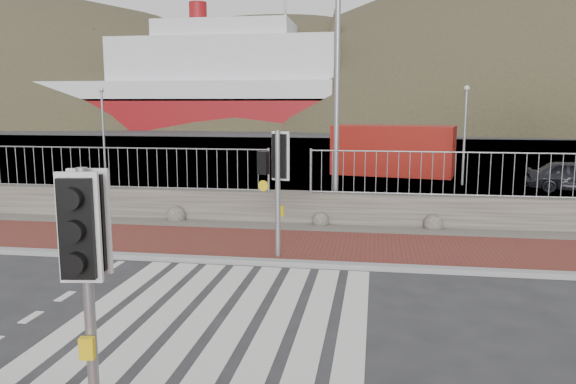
% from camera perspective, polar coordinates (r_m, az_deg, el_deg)
% --- Properties ---
extents(ground, '(220.00, 220.00, 0.00)m').
position_cam_1_polar(ground, '(9.27, -6.77, -12.48)').
color(ground, '#28282B').
rests_on(ground, ground).
extents(sidewalk_far, '(40.00, 3.00, 0.08)m').
position_cam_1_polar(sidewalk_far, '(13.44, -1.57, -5.43)').
color(sidewalk_far, brown).
rests_on(sidewalk_far, ground).
extents(kerb_far, '(40.00, 0.25, 0.12)m').
position_cam_1_polar(kerb_far, '(12.02, -2.89, -7.14)').
color(kerb_far, gray).
rests_on(kerb_far, ground).
extents(zebra_crossing, '(4.62, 5.60, 0.01)m').
position_cam_1_polar(zebra_crossing, '(9.27, -6.77, -12.45)').
color(zebra_crossing, silver).
rests_on(zebra_crossing, ground).
extents(gravel_strip, '(40.00, 1.50, 0.06)m').
position_cam_1_polar(gravel_strip, '(15.36, -0.21, -3.64)').
color(gravel_strip, '#59544C').
rests_on(gravel_strip, ground).
extents(stone_wall, '(40.00, 0.60, 0.90)m').
position_cam_1_polar(stone_wall, '(16.05, 0.24, -1.56)').
color(stone_wall, '#4D493F').
rests_on(stone_wall, ground).
extents(railing, '(18.07, 0.07, 1.22)m').
position_cam_1_polar(railing, '(15.71, 0.16, 3.26)').
color(railing, gray).
rests_on(railing, stone_wall).
extents(quay, '(120.00, 40.00, 0.50)m').
position_cam_1_polar(quay, '(36.43, 5.16, 3.60)').
color(quay, '#4C4C4F').
rests_on(quay, ground).
extents(water, '(220.00, 50.00, 0.05)m').
position_cam_1_polar(water, '(71.32, 7.05, 6.17)').
color(water, '#3F4C54').
rests_on(water, ground).
extents(ferry, '(50.00, 16.00, 20.00)m').
position_cam_1_polar(ferry, '(80.88, -10.76, 10.21)').
color(ferry, maroon).
rests_on(ferry, ground).
extents(hills_backdrop, '(254.00, 90.00, 100.00)m').
position_cam_1_polar(hills_backdrop, '(99.86, 11.19, -6.57)').
color(hills_backdrop, '#31341F').
rests_on(hills_backdrop, ground).
extents(traffic_signal_near, '(0.43, 0.29, 2.79)m').
position_cam_1_polar(traffic_signal_near, '(5.74, -19.83, -5.40)').
color(traffic_signal_near, gray).
rests_on(traffic_signal_near, ground).
extents(traffic_signal_far, '(0.69, 0.38, 2.82)m').
position_cam_1_polar(traffic_signal_far, '(12.04, -1.22, 2.56)').
color(traffic_signal_far, gray).
rests_on(traffic_signal_far, ground).
extents(streetlight, '(1.91, 0.26, 9.00)m').
position_cam_1_polar(streetlight, '(16.52, 5.60, 14.77)').
color(streetlight, gray).
rests_on(streetlight, ground).
extents(shipping_container, '(5.99, 3.43, 2.35)m').
position_cam_1_polar(shipping_container, '(27.45, 10.65, 4.20)').
color(shipping_container, maroon).
rests_on(shipping_container, ground).
extents(car_a, '(3.77, 1.99, 1.22)m').
position_cam_1_polar(car_a, '(24.40, 27.15, 1.45)').
color(car_a, black).
rests_on(car_a, ground).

